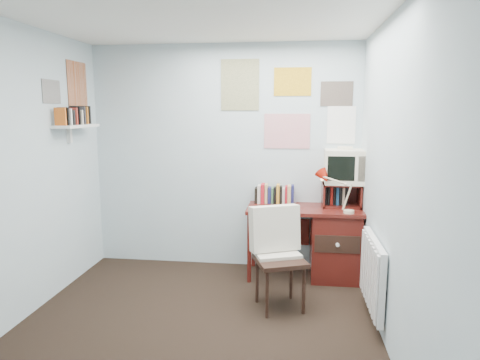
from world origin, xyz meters
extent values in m
plane|color=black|center=(0.00, 0.00, 0.00)|extent=(3.50, 3.50, 0.00)
cube|color=silver|center=(0.00, 1.75, 1.25)|extent=(3.00, 0.02, 2.50)
cube|color=silver|center=(1.50, 0.00, 1.25)|extent=(0.02, 3.50, 2.50)
cube|color=white|center=(0.00, 0.00, 2.50)|extent=(3.00, 3.50, 0.02)
cube|color=#551813|center=(0.90, 1.48, 0.74)|extent=(1.20, 0.55, 0.03)
cube|color=#551813|center=(1.23, 1.48, 0.36)|extent=(0.50, 0.50, 0.72)
cylinder|color=#551813|center=(0.34, 1.24, 0.36)|extent=(0.04, 0.04, 0.72)
cylinder|color=#551813|center=(0.34, 1.71, 0.36)|extent=(0.04, 0.04, 0.72)
cube|color=#551813|center=(0.65, 1.73, 0.42)|extent=(0.64, 0.02, 0.30)
cube|color=black|center=(0.68, 0.68, 0.44)|extent=(0.58, 0.57, 0.89)
cube|color=red|center=(1.34, 1.29, 0.95)|extent=(0.31, 0.28, 0.38)
cube|color=#551813|center=(1.29, 1.59, 0.89)|extent=(0.40, 0.30, 0.25)
cube|color=#ECE2C6|center=(1.31, 1.61, 1.21)|extent=(0.42, 0.39, 0.39)
cube|color=#551813|center=(0.66, 1.66, 0.87)|extent=(0.60, 0.14, 0.22)
cube|color=white|center=(1.46, 0.55, 0.42)|extent=(0.09, 0.80, 0.60)
cube|color=white|center=(-1.40, 1.10, 1.62)|extent=(0.20, 0.62, 0.24)
cube|color=white|center=(0.70, 1.74, 1.85)|extent=(1.20, 0.01, 0.90)
cube|color=white|center=(-1.49, 1.10, 2.00)|extent=(0.01, 0.70, 0.60)
camera|label=1|loc=(0.78, -2.99, 1.78)|focal=32.00mm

